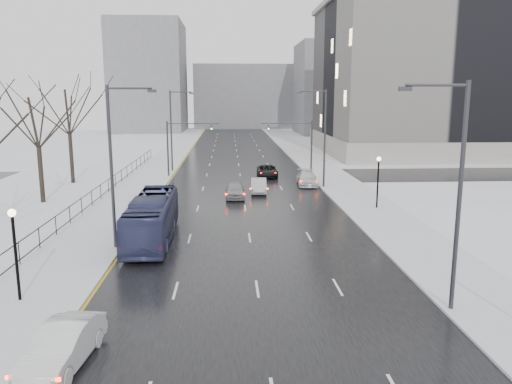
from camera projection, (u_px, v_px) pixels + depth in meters
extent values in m
cube|color=black|center=(238.00, 163.00, 70.60)|extent=(16.00, 150.00, 0.04)
cube|color=black|center=(240.00, 176.00, 58.84)|extent=(130.00, 10.00, 0.04)
cube|color=silver|center=(164.00, 163.00, 70.03)|extent=(5.00, 150.00, 0.16)
cube|color=silver|center=(312.00, 162.00, 71.15)|extent=(5.00, 150.00, 0.16)
cube|color=white|center=(95.00, 163.00, 69.52)|extent=(14.00, 150.00, 0.12)
cube|color=black|center=(85.00, 196.00, 40.23)|extent=(0.04, 70.00, 0.05)
cube|color=black|center=(85.00, 208.00, 40.42)|extent=(0.04, 70.00, 0.05)
cylinder|color=black|center=(85.00, 203.00, 40.35)|extent=(0.06, 0.06, 1.30)
cylinder|color=#2D2D33|center=(459.00, 201.00, 21.09)|extent=(0.20, 0.20, 10.00)
cylinder|color=#2D2D33|center=(437.00, 85.00, 20.11)|extent=(2.60, 0.12, 0.12)
cube|color=#2D2D33|center=(405.00, 89.00, 20.07)|extent=(0.50, 0.25, 0.18)
cylinder|color=#2D2D33|center=(325.00, 139.00, 50.50)|extent=(0.20, 0.20, 10.00)
cylinder|color=#2D2D33|center=(313.00, 91.00, 49.51)|extent=(2.60, 0.12, 0.12)
cube|color=#2D2D33|center=(300.00, 93.00, 49.47)|extent=(0.50, 0.25, 0.18)
cylinder|color=#2D2D33|center=(111.00, 170.00, 29.99)|extent=(0.20, 0.20, 10.00)
cylinder|color=#2D2D33|center=(129.00, 88.00, 29.15)|extent=(2.60, 0.12, 0.12)
cube|color=#2D2D33|center=(152.00, 91.00, 29.25)|extent=(0.50, 0.25, 0.18)
cylinder|color=#2D2D33|center=(171.00, 132.00, 61.36)|extent=(0.20, 0.20, 10.00)
cylinder|color=#2D2D33|center=(181.00, 92.00, 60.52)|extent=(2.60, 0.12, 0.12)
cube|color=#2D2D33|center=(191.00, 93.00, 60.61)|extent=(0.50, 0.25, 0.18)
cylinder|color=black|center=(16.00, 258.00, 22.55)|extent=(0.14, 0.14, 4.00)
sphere|color=#FFE5B2|center=(12.00, 213.00, 22.15)|extent=(0.36, 0.36, 0.36)
cylinder|color=black|center=(378.00, 184.00, 41.38)|extent=(0.14, 0.14, 4.00)
sphere|color=#FFE5B2|center=(379.00, 159.00, 40.97)|extent=(0.36, 0.36, 0.36)
cylinder|color=#2D2D33|center=(311.00, 148.00, 58.67)|extent=(0.20, 0.20, 6.50)
cylinder|color=#2D2D33|center=(286.00, 123.00, 57.95)|extent=(6.00, 0.12, 0.12)
imported|color=#2D2D33|center=(268.00, 129.00, 57.95)|extent=(0.15, 0.18, 0.90)
sphere|color=#19FF33|center=(269.00, 129.00, 57.80)|extent=(0.16, 0.16, 0.16)
cylinder|color=#2D2D33|center=(168.00, 149.00, 57.77)|extent=(0.20, 0.20, 6.50)
cylinder|color=#2D2D33|center=(193.00, 124.00, 57.37)|extent=(6.00, 0.12, 0.12)
imported|color=#2D2D33|center=(212.00, 129.00, 57.60)|extent=(0.15, 0.18, 0.90)
sphere|color=#19FF33|center=(212.00, 129.00, 57.45)|extent=(0.16, 0.16, 0.16)
cylinder|color=#2D2D33|center=(324.00, 169.00, 55.14)|extent=(0.06, 0.06, 2.50)
cylinder|color=white|center=(324.00, 158.00, 54.93)|extent=(0.60, 0.03, 0.60)
torus|color=#B20C0C|center=(324.00, 158.00, 54.93)|extent=(0.58, 0.06, 0.58)
cube|color=gray|center=(449.00, 79.00, 81.95)|extent=(40.00, 30.00, 24.00)
cube|color=gray|center=(455.00, 0.00, 79.59)|extent=(41.00, 31.00, 0.80)
cube|color=gray|center=(444.00, 143.00, 83.95)|extent=(40.60, 30.60, 3.00)
cube|color=slate|center=(346.00, 89.00, 123.92)|extent=(24.00, 20.00, 22.00)
cube|color=slate|center=(149.00, 77.00, 130.47)|extent=(18.00, 22.00, 28.00)
cube|color=slate|center=(246.00, 97.00, 147.52)|extent=(30.00, 18.00, 18.00)
imported|color=silver|center=(63.00, 346.00, 17.43)|extent=(2.10, 4.64, 1.48)
imported|color=navy|center=(152.00, 218.00, 32.44)|extent=(2.66, 10.67, 2.96)
imported|color=gray|center=(235.00, 190.00, 46.18)|extent=(1.79, 4.35, 1.47)
imported|color=#A9A9AD|center=(259.00, 186.00, 48.68)|extent=(1.67, 4.31, 1.40)
imported|color=black|center=(267.00, 171.00, 58.08)|extent=(2.36, 4.98, 1.38)
imported|color=silver|center=(307.00, 178.00, 52.76)|extent=(2.35, 5.12, 1.45)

